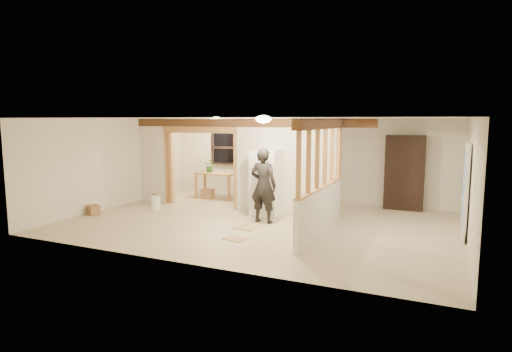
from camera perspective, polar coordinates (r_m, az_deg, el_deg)
The scene contains 30 objects.
floor at distance 10.39m, azimuth 0.54°, elevation -6.23°, with size 9.00×6.50×0.01m, color #BEAD8D.
ceiling at distance 10.09m, azimuth 0.56°, elevation 7.72°, with size 9.00×6.50×0.01m, color white.
wall_back at distance 13.18m, azimuth 6.27°, elevation 2.19°, with size 9.00×0.01×2.50m, color silver.
wall_front at distance 7.34m, azimuth -9.76°, elevation -2.12°, with size 9.00×0.01×2.50m, color silver.
wall_left at distance 12.66m, azimuth -18.44°, elevation 1.63°, with size 0.01×6.50×2.50m, color silver.
wall_right at distance 9.32m, azimuth 26.77°, elevation -0.78°, with size 0.01×6.50×2.50m, color silver.
partition_left_stub at distance 13.28m, azimuth -13.50°, elevation 2.07°, with size 0.90×0.12×2.50m, color white.
partition_center at distance 11.19m, azimuth 3.97°, elevation 1.27°, with size 2.80×0.12×2.50m, color white.
doorway_frame at distance 12.35m, azimuth -7.41°, elevation 1.12°, with size 2.46×0.14×2.20m, color tan.
header_beam_back at distance 11.60m, azimuth -1.58°, elevation 7.10°, with size 7.00×0.18×0.22m, color brown.
header_beam_right at distance 9.17m, azimuth 8.78°, elevation 6.91°, with size 0.18×3.30×0.22m, color brown.
pony_wall at distance 9.38m, azimuth 8.55°, elevation -4.66°, with size 0.12×3.20×1.00m, color white.
stud_partition at distance 9.20m, azimuth 8.69°, elevation 2.42°, with size 0.14×3.20×1.32m, color tan.
window_back at distance 14.11m, azimuth -3.92°, elevation 3.79°, with size 1.12×0.10×1.10m, color black.
french_door at distance 9.75m, azimuth 26.12°, elevation -1.90°, with size 0.12×0.86×2.00m, color white.
ceiling_dome_main at distance 9.51m, azimuth 1.00°, elevation 7.61°, with size 0.36×0.36×0.16m, color #FFEABF.
ceiling_dome_util at distance 13.27m, azimuth -5.37°, elevation 7.56°, with size 0.32×0.32×0.14m, color #FFEABF.
hanging_bulb at distance 12.42m, azimuth -4.94°, elevation 6.18°, with size 0.07×0.07×0.07m, color #FFD88C.
refrigerator at distance 11.01m, azimuth 1.44°, elevation -0.89°, with size 0.70×0.68×1.71m, color silver.
woman at distance 10.21m, azimuth 0.98°, elevation -1.27°, with size 0.66×0.43×1.81m, color black.
work_table at distance 13.57m, azimuth -5.29°, elevation -1.24°, with size 1.29×0.64×0.81m, color tan.
potted_plant at distance 13.64m, azimuth -6.16°, elevation 1.37°, with size 0.36×0.31×0.40m, color #30752F.
shop_vac at distance 13.98m, azimuth -12.28°, elevation -1.67°, with size 0.42×0.42×0.54m, color #B52216.
bookshelf at distance 12.37m, azimuth 19.17°, elevation 0.41°, with size 1.02×0.34×2.05m, color black.
bucket at distance 12.23m, azimuth -13.30°, elevation -3.46°, with size 0.28×0.28×0.35m, color white.
box_util_a at distance 13.53m, azimuth -6.45°, elevation -2.38°, with size 0.35×0.30×0.30m, color #A2754E.
box_util_b at distance 13.48m, azimuth -13.19°, elevation -2.69°, with size 0.26×0.26×0.24m, color #A2754E.
box_front at distance 11.98m, azimuth -20.84°, elevation -4.24°, with size 0.31×0.25×0.25m, color #A2754E.
floor_panel_near at distance 9.92m, azimuth -1.16°, elevation -6.81°, with size 0.54×0.54×0.02m, color tan.
floor_panel_far at distance 8.99m, azimuth -2.73°, elevation -8.34°, with size 0.46×0.37×0.01m, color tan.
Camera 1 is at (4.07, -9.23, 2.47)m, focal length 30.00 mm.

